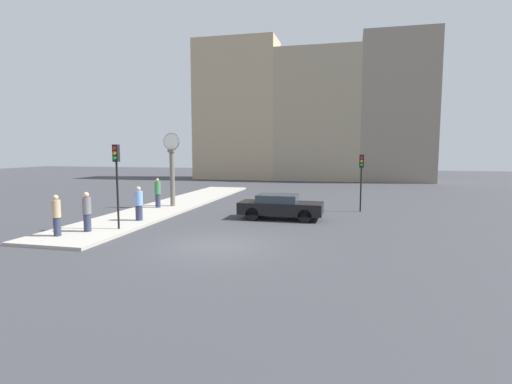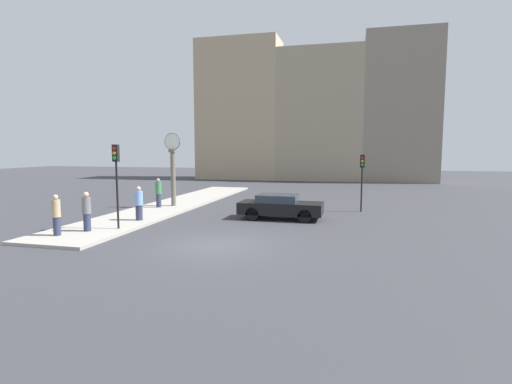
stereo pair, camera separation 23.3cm
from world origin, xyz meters
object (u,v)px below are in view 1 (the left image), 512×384
at_px(street_clock, 172,169).
at_px(pedestrian_green_hoodie, 158,193).
at_px(sedan_car, 280,206).
at_px(pedestrian_blue_stripe, 139,204).
at_px(traffic_light_far, 361,171).
at_px(pedestrian_grey_jacket, 87,212).
at_px(traffic_light_near, 117,169).
at_px(pedestrian_tan_coat, 57,215).

height_order(street_clock, pedestrian_green_hoodie, street_clock).
height_order(sedan_car, street_clock, street_clock).
relative_size(sedan_car, street_clock, 0.96).
height_order(pedestrian_green_hoodie, pedestrian_blue_stripe, pedestrian_green_hoodie).
xyz_separation_m(traffic_light_far, pedestrian_grey_jacket, (-11.74, -9.39, -1.44)).
bearing_deg(street_clock, traffic_light_far, 6.21).
distance_m(traffic_light_near, pedestrian_grey_jacket, 2.25).
bearing_deg(sedan_car, pedestrian_green_hoodie, 168.55).
height_order(sedan_car, traffic_light_far, traffic_light_far).
relative_size(traffic_light_near, street_clock, 0.83).
bearing_deg(sedan_car, pedestrian_blue_stripe, -157.84).
xyz_separation_m(traffic_light_near, pedestrian_tan_coat, (-1.64, -1.90, -1.85)).
distance_m(sedan_car, pedestrian_grey_jacket, 9.47).
bearing_deg(street_clock, pedestrian_blue_stripe, -83.62).
xyz_separation_m(sedan_car, street_clock, (-7.31, 2.41, 1.79)).
distance_m(traffic_light_near, pedestrian_blue_stripe, 2.87).
xyz_separation_m(pedestrian_blue_stripe, pedestrian_grey_jacket, (-0.79, -2.99, 0.02)).
bearing_deg(traffic_light_near, street_clock, 96.16).
distance_m(traffic_light_near, traffic_light_far, 13.75).
height_order(traffic_light_far, pedestrian_tan_coat, traffic_light_far).
xyz_separation_m(sedan_car, pedestrian_tan_coat, (-8.16, -6.82, 0.30)).
height_order(sedan_car, pedestrian_grey_jacket, pedestrian_grey_jacket).
distance_m(pedestrian_green_hoodie, pedestrian_blue_stripe, 4.51).
relative_size(sedan_car, traffic_light_far, 1.30).
bearing_deg(traffic_light_near, pedestrian_blue_stripe, 95.64).
bearing_deg(pedestrian_tan_coat, pedestrian_grey_jacket, 59.78).
relative_size(pedestrian_blue_stripe, pedestrian_grey_jacket, 0.99).
bearing_deg(pedestrian_green_hoodie, pedestrian_tan_coat, -91.57).
height_order(pedestrian_green_hoodie, pedestrian_grey_jacket, pedestrian_green_hoodie).
bearing_deg(pedestrian_grey_jacket, sedan_car, 37.29).
relative_size(traffic_light_far, street_clock, 0.74).
bearing_deg(street_clock, traffic_light_near, -83.84).
xyz_separation_m(pedestrian_green_hoodie, pedestrian_grey_jacket, (0.40, -7.34, -0.03)).
distance_m(sedan_car, pedestrian_green_hoodie, 8.10).
bearing_deg(traffic_light_far, street_clock, -173.79).
bearing_deg(pedestrian_green_hoodie, traffic_light_near, -77.82).
xyz_separation_m(pedestrian_blue_stripe, pedestrian_tan_coat, (-1.42, -4.07, 0.01)).
distance_m(pedestrian_blue_stripe, pedestrian_grey_jacket, 3.09).
relative_size(sedan_car, pedestrian_green_hoodie, 2.46).
relative_size(pedestrian_green_hoodie, pedestrian_tan_coat, 1.05).
relative_size(traffic_light_near, pedestrian_blue_stripe, 2.20).
bearing_deg(pedestrian_green_hoodie, traffic_light_far, 9.62).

